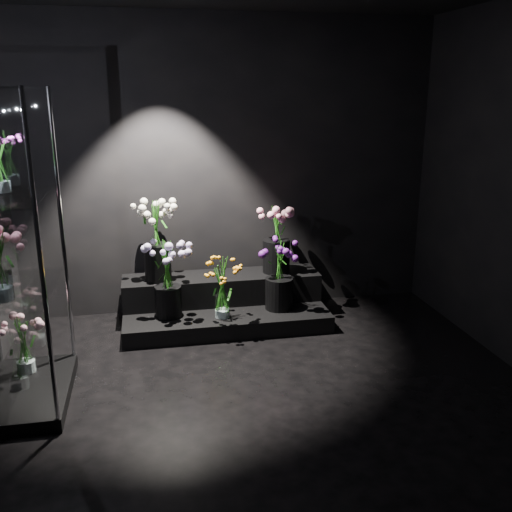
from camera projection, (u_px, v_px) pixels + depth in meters
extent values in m
plane|color=black|center=(273.00, 408.00, 3.95)|extent=(4.00, 4.00, 0.00)
plane|color=black|center=(228.00, 168.00, 5.44)|extent=(4.00, 0.00, 4.00)
plane|color=black|center=(425.00, 346.00, 1.68)|extent=(4.00, 0.00, 4.00)
cube|color=black|center=(225.00, 316.00, 5.35)|extent=(1.87, 0.83, 0.16)
cube|color=black|center=(222.00, 288.00, 5.49)|extent=(1.87, 0.42, 0.26)
cube|color=black|center=(28.00, 393.00, 4.05)|extent=(0.58, 0.97, 0.10)
cube|color=white|center=(15.00, 290.00, 3.83)|extent=(0.52, 0.91, 0.01)
cube|color=white|center=(3.00, 197.00, 3.66)|extent=(0.52, 0.91, 0.01)
cylinder|color=white|center=(222.00, 306.00, 5.09)|extent=(0.14, 0.14, 0.21)
cylinder|color=black|center=(168.00, 301.00, 5.11)|extent=(0.24, 0.24, 0.28)
cylinder|color=black|center=(279.00, 293.00, 5.29)|extent=(0.26, 0.26, 0.30)
cylinder|color=black|center=(158.00, 262.00, 5.26)|extent=(0.24, 0.24, 0.34)
cylinder|color=black|center=(276.00, 256.00, 5.50)|extent=(0.26, 0.26, 0.32)
cylinder|color=white|center=(1.00, 282.00, 3.59)|extent=(0.14, 0.14, 0.25)
cylinder|color=white|center=(0.00, 176.00, 3.74)|extent=(0.12, 0.12, 0.21)
cylinder|color=white|center=(25.00, 356.00, 4.22)|extent=(0.14, 0.14, 0.25)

